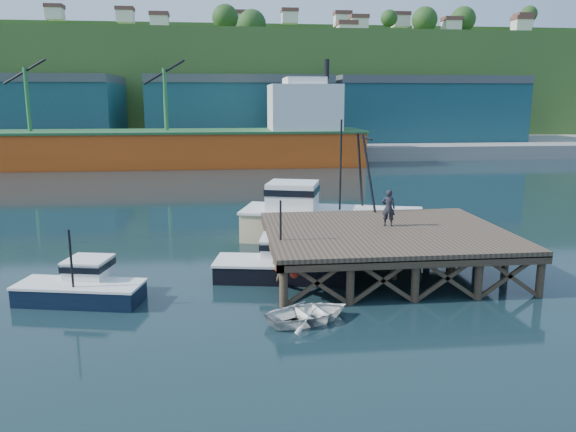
{
  "coord_description": "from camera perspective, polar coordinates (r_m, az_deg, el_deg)",
  "views": [
    {
      "loc": [
        -2.51,
        -26.97,
        8.58
      ],
      "look_at": [
        0.74,
        2.0,
        2.51
      ],
      "focal_mm": 35.0,
      "sensor_mm": 36.0,
      "label": 1
    }
  ],
  "objects": [
    {
      "name": "cargo_ship",
      "position": [
        75.39,
        -11.01,
        7.53
      ],
      "size": [
        55.5,
        10.0,
        13.75
      ],
      "color": "#D84D14",
      "rests_on": "ground"
    },
    {
      "name": "warehouse_right",
      "position": [
        97.57,
        13.28,
        10.22
      ],
      "size": [
        30.0,
        16.0,
        9.0
      ],
      "primitive_type": "cube",
      "color": "#194A54",
      "rests_on": "far_quay"
    },
    {
      "name": "trawler",
      "position": [
        34.77,
        4.07,
        0.02
      ],
      "size": [
        11.73,
        6.92,
        7.41
      ],
      "rotation": [
        0.0,
        0.0,
        -0.29
      ],
      "color": "beige",
      "rests_on": "ground"
    },
    {
      "name": "far_quay",
      "position": [
        97.3,
        -4.94,
        7.24
      ],
      "size": [
        160.0,
        40.0,
        2.0
      ],
      "primitive_type": "cube",
      "color": "gray",
      "rests_on": "ground"
    },
    {
      "name": "wharf",
      "position": [
        28.73,
        9.97,
        -1.78
      ],
      "size": [
        12.0,
        10.0,
        2.62
      ],
      "color": "brown",
      "rests_on": "ground"
    },
    {
      "name": "ground",
      "position": [
        28.41,
        -1.04,
        -5.82
      ],
      "size": [
        300.0,
        300.0,
        0.0
      ],
      "primitive_type": "plane",
      "color": "black",
      "rests_on": "ground"
    },
    {
      "name": "dinghy",
      "position": [
        22.36,
        2.14,
        -9.82
      ],
      "size": [
        4.06,
        3.47,
        0.71
      ],
      "primitive_type": "imported",
      "rotation": [
        0.0,
        0.0,
        1.92
      ],
      "color": "silver",
      "rests_on": "ground"
    },
    {
      "name": "dockworker",
      "position": [
        29.51,
        10.17,
        0.82
      ],
      "size": [
        0.82,
        0.69,
        1.9
      ],
      "primitive_type": "imported",
      "rotation": [
        0.0,
        0.0,
        2.74
      ],
      "color": "black",
      "rests_on": "wharf"
    },
    {
      "name": "warehouse_mid",
      "position": [
        92.03,
        -4.92,
        10.42
      ],
      "size": [
        28.0,
        16.0,
        9.0
      ],
      "primitive_type": "cube",
      "color": "#194A54",
      "rests_on": "far_quay"
    },
    {
      "name": "hillside",
      "position": [
        127.02,
        -5.4,
        12.79
      ],
      "size": [
        220.0,
        50.0,
        22.0
      ],
      "primitive_type": "cube",
      "color": "#2D511E",
      "rests_on": "ground"
    },
    {
      "name": "boat_black",
      "position": [
        27.55,
        -0.58,
        -4.78
      ],
      "size": [
        6.8,
        5.65,
        4.01
      ],
      "rotation": [
        0.0,
        0.0,
        -0.18
      ],
      "color": "black",
      "rests_on": "ground"
    },
    {
      "name": "warehouse_left",
      "position": [
        97.56,
        -26.22,
        9.35
      ],
      "size": [
        32.0,
        16.0,
        9.0
      ],
      "primitive_type": "cube",
      "color": "#194A54",
      "rests_on": "far_quay"
    },
    {
      "name": "boat_navy",
      "position": [
        26.0,
        -20.18,
        -6.68
      ],
      "size": [
        5.65,
        3.52,
        3.35
      ],
      "rotation": [
        0.0,
        0.0,
        -0.21
      ],
      "color": "black",
      "rests_on": "ground"
    }
  ]
}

